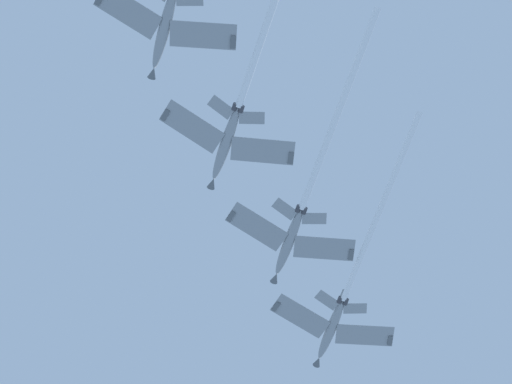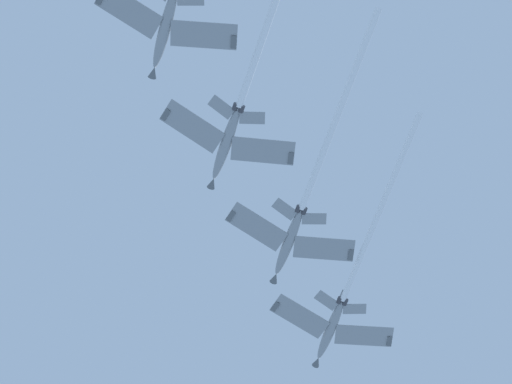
# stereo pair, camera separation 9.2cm
# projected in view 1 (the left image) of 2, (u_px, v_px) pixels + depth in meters

# --- Properties ---
(jet_lead) EXTENTS (24.19, 40.89, 15.97)m
(jet_lead) POSITION_uv_depth(u_px,v_px,m) (348.00, 288.00, 140.37)
(jet_lead) COLOR gray
(jet_second) EXTENTS (24.33, 39.70, 14.87)m
(jet_second) POSITION_uv_depth(u_px,v_px,m) (308.00, 192.00, 132.91)
(jet_second) COLOR gray
(jet_third) EXTENTS (28.31, 46.90, 17.48)m
(jet_third) POSITION_uv_depth(u_px,v_px,m) (252.00, 66.00, 124.98)
(jet_third) COLOR gray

